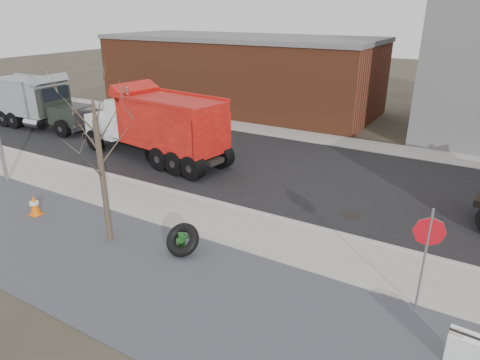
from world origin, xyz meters
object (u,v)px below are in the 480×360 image
Objects in this scene: fire_hydrant at (181,237)px; dump_truck_grey at (36,100)px; stop_sign at (427,243)px; dump_truck_red_b at (156,123)px; sandwich_board at (463,351)px; truck_tire at (183,240)px.

fire_hydrant is 18.53m from dump_truck_grey.
dump_truck_red_b reaches higher than stop_sign.
sandwich_board is (8.00, -0.89, 0.08)m from fire_hydrant.
stop_sign reaches higher than truck_tire.
sandwich_board is (1.14, -1.61, -1.42)m from stop_sign.
fire_hydrant is 0.12× the size of dump_truck_grey.
truck_tire is at bearing 142.63° from dump_truck_red_b.
fire_hydrant is at bearing -167.00° from stop_sign.
dump_truck_red_b reaches higher than fire_hydrant.
sandwich_board is 0.12× the size of dump_truck_grey.
dump_truck_grey reaches higher than sandwich_board.
dump_truck_grey reaches higher than fire_hydrant.
truck_tire is 6.86m from stop_sign.
truck_tire is 9.34m from dump_truck_red_b.
fire_hydrant is 8.05m from sandwich_board.
dump_truck_grey is at bearing 137.23° from fire_hydrant.
fire_hydrant is 7.06m from stop_sign.
stop_sign is at bearing 164.38° from dump_truck_red_b.
sandwich_board reaches higher than fire_hydrant.
fire_hydrant is at bearing 142.53° from dump_truck_red_b.
stop_sign is 14.35m from dump_truck_red_b.
dump_truck_grey is at bearing 156.61° from truck_tire.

